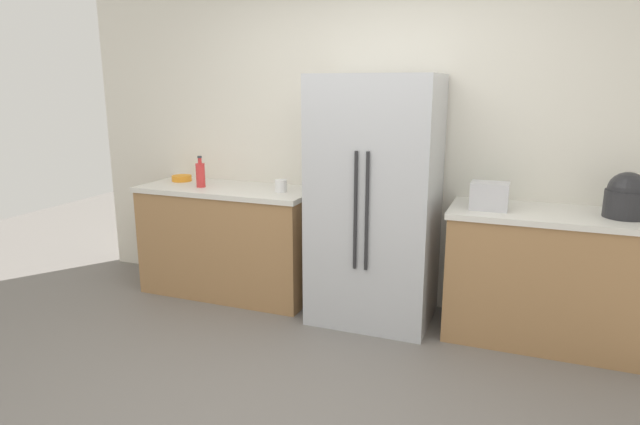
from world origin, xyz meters
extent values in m
plane|color=slate|center=(0.00, 0.00, 0.00)|extent=(10.58, 10.58, 0.00)
cube|color=silver|center=(0.00, 1.83, 1.49)|extent=(5.29, 0.10, 2.98)
cube|color=#9E7247|center=(-1.18, 1.47, 0.44)|extent=(1.43, 0.59, 0.87)
cube|color=silver|center=(-1.18, 1.47, 0.89)|extent=(1.46, 0.62, 0.04)
cube|color=#9E7247|center=(1.33, 1.47, 0.44)|extent=(1.38, 0.59, 0.87)
cube|color=silver|center=(1.33, 1.47, 0.89)|extent=(1.41, 0.62, 0.04)
cube|color=#B7BABF|center=(0.09, 1.42, 0.90)|extent=(0.87, 0.67, 1.80)
cylinder|color=#262628|center=(0.05, 1.07, 0.90)|extent=(0.02, 0.02, 0.81)
cylinder|color=#262628|center=(0.13, 1.07, 0.90)|extent=(0.02, 0.02, 0.81)
cube|color=silver|center=(0.88, 1.40, 1.00)|extent=(0.25, 0.17, 0.18)
cylinder|color=#262628|center=(1.70, 1.47, 1.00)|extent=(0.26, 0.26, 0.17)
sphere|color=#262628|center=(1.70, 1.47, 1.08)|extent=(0.24, 0.24, 0.24)
cylinder|color=red|center=(-1.38, 1.40, 1.01)|extent=(0.07, 0.07, 0.20)
cylinder|color=red|center=(-1.38, 1.40, 1.13)|extent=(0.03, 0.03, 0.04)
cylinder|color=#333338|center=(-1.38, 1.40, 1.16)|extent=(0.03, 0.03, 0.02)
cylinder|color=white|center=(-0.69, 1.45, 0.96)|extent=(0.09, 0.09, 0.10)
cylinder|color=teal|center=(0.83, 1.62, 0.95)|extent=(0.08, 0.08, 0.08)
cylinder|color=orange|center=(-1.70, 1.58, 0.94)|extent=(0.17, 0.17, 0.05)
camera|label=1|loc=(1.10, -2.30, 1.73)|focal=30.18mm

